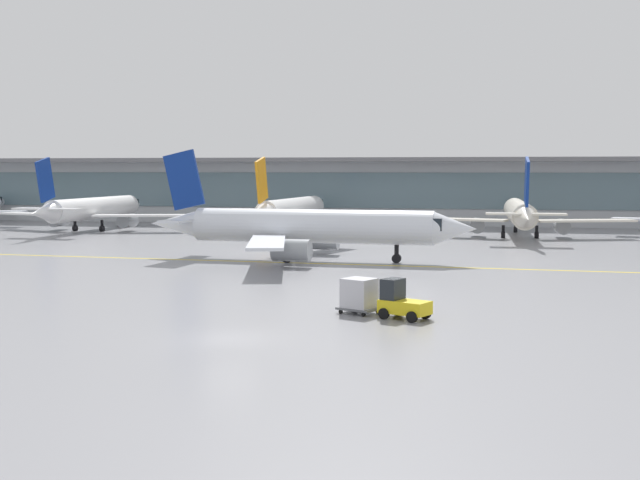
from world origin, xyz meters
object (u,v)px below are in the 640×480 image
gate_airplane_3 (520,214)px  taxiing_regional_jet (308,227)px  cargo_dolly_lead (359,294)px  gate_airplane_1 (93,209)px  gate_airplane_2 (291,210)px  baggage_tug (401,302)px

gate_airplane_3 → taxiing_regional_jet: size_ratio=0.95×
cargo_dolly_lead → taxiing_regional_jet: bearing=133.4°
gate_airplane_3 → taxiing_regional_jet: 34.81m
gate_airplane_1 → cargo_dolly_lead: (43.08, -54.62, -1.75)m
gate_airplane_2 → gate_airplane_3: 28.13m
cargo_dolly_lead → gate_airplane_2: bearing=132.2°
gate_airplane_1 → gate_airplane_3: 53.79m
gate_airplane_2 → baggage_tug: 61.60m
gate_airplane_2 → baggage_tug: gate_airplane_2 is taller
gate_airplane_2 → cargo_dolly_lead: bearing=-158.9°
gate_airplane_1 → baggage_tug: 72.00m
taxiing_regional_jet → baggage_tug: (10.70, -26.50, -2.02)m
gate_airplane_2 → taxiing_regional_jet: taxiing_regional_jet is taller
gate_airplane_2 → taxiing_regional_jet: bearing=-159.9°
gate_airplane_1 → cargo_dolly_lead: bearing=-140.0°
baggage_tug → gate_airplane_3: bearing=106.9°
gate_airplane_1 → taxiing_regional_jet: taxiing_regional_jet is taller
gate_airplane_1 → cargo_dolly_lead: 69.59m
gate_airplane_1 → gate_airplane_2: size_ratio=1.00×
gate_airplane_1 → gate_airplane_3: bearing=-88.3°
gate_airplane_3 → gate_airplane_2: bearing=83.4°
gate_airplane_1 → baggage_tug: bearing=-139.0°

